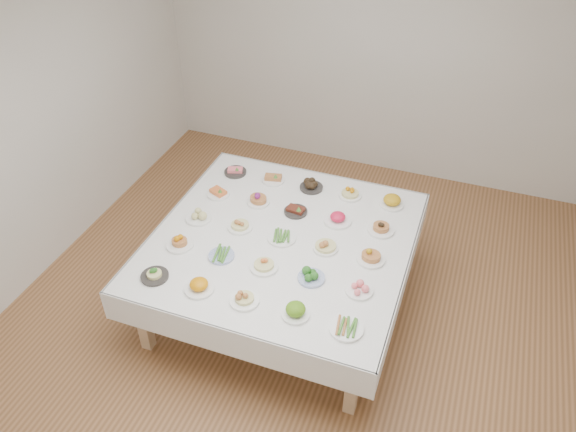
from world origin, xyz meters
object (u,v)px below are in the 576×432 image
(dish_0, at_px, (154,273))
(dish_12, at_px, (282,237))
(dish_24, at_px, (392,200))
(display_table, at_px, (282,245))

(dish_0, height_order, dish_12, dish_0)
(dish_0, relative_size, dish_12, 0.90)
(dish_12, relative_size, dish_24, 1.10)
(display_table, distance_m, dish_12, 0.09)
(display_table, xyz_separation_m, dish_12, (0.00, -0.01, 0.09))
(display_table, relative_size, dish_0, 10.01)
(dish_24, bearing_deg, display_table, -134.77)
(dish_24, bearing_deg, dish_12, -134.51)
(dish_0, bearing_deg, display_table, 45.55)
(display_table, xyz_separation_m, dish_0, (-0.76, -0.78, 0.11))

